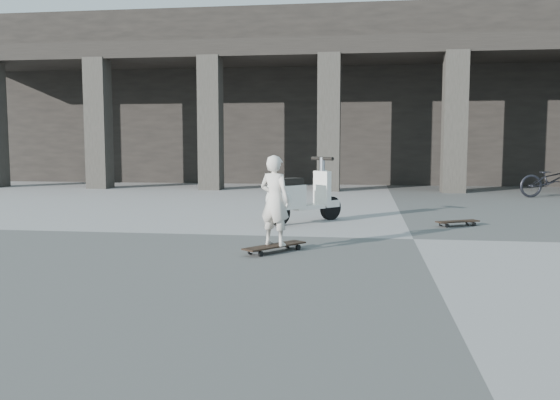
# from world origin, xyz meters

# --- Properties ---
(ground) EXTENTS (90.00, 90.00, 0.00)m
(ground) POSITION_xyz_m (0.00, 0.00, 0.00)
(ground) COLOR #4F4F4C
(ground) RESTS_ON ground
(colonnade) EXTENTS (28.00, 8.82, 6.00)m
(colonnade) POSITION_xyz_m (-0.00, 13.77, 3.03)
(colonnade) COLOR black
(colonnade) RESTS_ON ground
(longboard) EXTENTS (0.78, 0.91, 0.10)m
(longboard) POSITION_xyz_m (-1.92, -1.33, 0.08)
(longboard) COLOR black
(longboard) RESTS_ON ground
(skateboard_spare) EXTENTS (0.79, 0.54, 0.09)m
(skateboard_spare) POSITION_xyz_m (0.87, 1.50, 0.07)
(skateboard_spare) COLOR black
(skateboard_spare) RESTS_ON ground
(child) EXTENTS (0.51, 0.44, 1.19)m
(child) POSITION_xyz_m (-1.92, -1.33, 0.69)
(child) COLOR silver
(child) RESTS_ON longboard
(scooter) EXTENTS (1.27, 1.35, 1.19)m
(scooter) POSITION_xyz_m (-1.99, 1.36, 0.47)
(scooter) COLOR black
(scooter) RESTS_ON ground
(bicycle) EXTENTS (1.88, 1.03, 0.93)m
(bicycle) POSITION_xyz_m (4.14, 7.30, 0.47)
(bicycle) COLOR black
(bicycle) RESTS_ON ground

